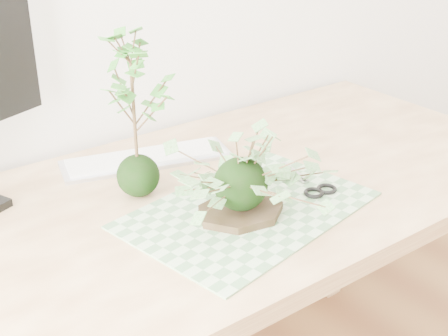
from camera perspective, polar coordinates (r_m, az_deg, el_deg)
The scene contains 7 objects.
desk at distance 1.30m, azimuth -2.44°, elevation -6.08°, with size 1.60×0.70×0.74m.
cutting_mat at distance 1.21m, azimuth 2.24°, elevation -3.82°, with size 0.47×0.31×0.00m, color #517F51.
stone_dish at distance 1.18m, azimuth 1.50°, elevation -3.98°, with size 0.17×0.17×0.01m, color black.
ivy_kokedama at distance 1.14m, azimuth 1.56°, elevation 0.66°, with size 0.36×0.36×0.20m.
maple_kokedama at distance 1.18m, azimuth -8.46°, elevation 8.44°, with size 0.21×0.21×0.36m.
keyboard at distance 1.42m, azimuth -7.10°, elevation 0.89°, with size 0.40×0.21×0.01m.
scissors at distance 1.30m, azimuth 8.29°, elevation -1.67°, with size 0.08×0.17×0.01m.
Camera 1 is at (-0.62, 0.31, 1.34)m, focal length 50.00 mm.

